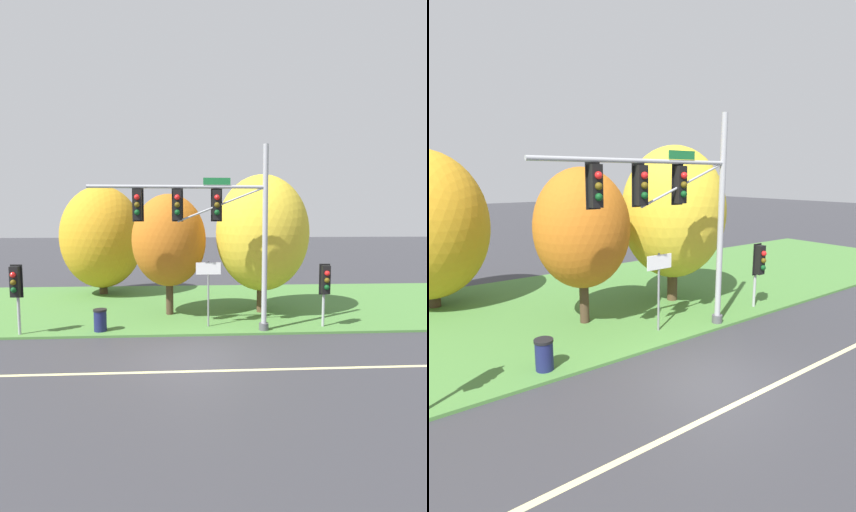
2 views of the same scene
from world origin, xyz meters
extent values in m
plane|color=#333338|center=(0.00, 0.00, 0.00)|extent=(160.00, 160.00, 0.00)
cube|color=beige|center=(0.00, -1.20, 0.00)|extent=(36.00, 0.16, 0.01)
cube|color=#477A38|center=(0.00, 8.25, 0.05)|extent=(48.00, 11.50, 0.10)
cylinder|color=#9EA0A5|center=(3.21, 2.91, 3.95)|extent=(0.22, 0.22, 7.70)
cylinder|color=#4C4C51|center=(3.21, 2.91, 0.25)|extent=(0.40, 0.40, 0.30)
cylinder|color=#9EA0A5|center=(-0.39, 2.91, 6.07)|extent=(7.19, 0.14, 0.14)
cylinder|color=#9EA0A5|center=(1.41, 2.91, 5.37)|extent=(3.62, 0.08, 1.47)
cube|color=black|center=(1.21, 2.91, 5.34)|extent=(0.34, 0.28, 1.22)
cube|color=black|center=(1.21, 3.07, 5.34)|extent=(0.46, 0.04, 1.34)
sphere|color=red|center=(1.21, 2.73, 5.64)|extent=(0.22, 0.22, 0.22)
sphere|color=#51420C|center=(1.21, 2.73, 5.34)|extent=(0.22, 0.22, 0.22)
sphere|color=#0C4219|center=(1.21, 2.73, 5.04)|extent=(0.22, 0.22, 0.22)
cube|color=black|center=(-0.39, 2.91, 5.34)|extent=(0.34, 0.28, 1.22)
cube|color=black|center=(-0.39, 3.07, 5.34)|extent=(0.46, 0.04, 1.34)
sphere|color=red|center=(-0.39, 2.73, 5.64)|extent=(0.22, 0.22, 0.22)
sphere|color=#51420C|center=(-0.39, 2.73, 5.34)|extent=(0.22, 0.22, 0.22)
sphere|color=#0C4219|center=(-0.39, 2.73, 5.04)|extent=(0.22, 0.22, 0.22)
cube|color=black|center=(-1.99, 2.91, 5.34)|extent=(0.34, 0.28, 1.22)
cube|color=black|center=(-1.99, 3.07, 5.34)|extent=(0.46, 0.04, 1.34)
sphere|color=red|center=(-1.99, 2.73, 5.64)|extent=(0.22, 0.22, 0.22)
sphere|color=#51420C|center=(-1.99, 2.73, 5.34)|extent=(0.22, 0.22, 0.22)
sphere|color=#0C4219|center=(-1.99, 2.73, 5.04)|extent=(0.22, 0.22, 0.22)
cube|color=#196B33|center=(1.21, 2.86, 6.29)|extent=(1.10, 0.04, 0.28)
cylinder|color=#9EA0A5|center=(5.89, 3.32, 1.42)|extent=(0.12, 0.12, 2.65)
cube|color=black|center=(5.89, 3.12, 2.19)|extent=(0.34, 0.28, 1.22)
cube|color=black|center=(5.89, 3.28, 2.19)|extent=(0.46, 0.04, 1.34)
sphere|color=red|center=(5.89, 2.95, 2.49)|extent=(0.22, 0.22, 0.22)
sphere|color=#51420C|center=(5.89, 2.95, 2.19)|extent=(0.22, 0.22, 0.22)
sphere|color=#0C4219|center=(5.89, 2.95, 1.89)|extent=(0.22, 0.22, 0.22)
cylinder|color=#9EA0A5|center=(-6.83, 2.90, 1.48)|extent=(0.12, 0.12, 2.76)
cube|color=black|center=(-6.83, 2.70, 2.30)|extent=(0.34, 0.28, 1.22)
cube|color=black|center=(-6.83, 2.86, 2.30)|extent=(0.46, 0.04, 1.34)
sphere|color=red|center=(-6.83, 2.52, 2.60)|extent=(0.22, 0.22, 0.22)
sphere|color=#51420C|center=(-6.83, 2.52, 2.30)|extent=(0.22, 0.22, 0.22)
sphere|color=#0C4219|center=(-6.83, 2.52, 2.00)|extent=(0.22, 0.22, 0.22)
cylinder|color=slate|center=(0.90, 3.62, 1.53)|extent=(0.08, 0.08, 2.86)
cube|color=white|center=(0.90, 3.59, 2.65)|extent=(1.07, 0.03, 0.52)
cylinder|color=#423021|center=(-5.24, 11.40, 1.17)|extent=(0.50, 0.50, 2.15)
ellipsoid|color=#C68C1E|center=(-5.24, 11.40, 3.62)|extent=(4.98, 4.98, 6.23)
cylinder|color=#423021|center=(-0.89, 5.93, 1.43)|extent=(0.36, 0.36, 2.65)
ellipsoid|color=#B76019|center=(-0.89, 5.93, 3.73)|extent=(3.56, 3.56, 4.45)
cylinder|color=#4C3823|center=(3.68, 6.14, 1.45)|extent=(0.46, 0.46, 2.70)
ellipsoid|color=gold|center=(3.68, 6.14, 4.06)|extent=(4.58, 4.58, 5.72)
cylinder|color=#191E4C|center=(-3.65, 3.18, 0.53)|extent=(0.52, 0.52, 0.85)
cylinder|color=black|center=(-3.65, 3.18, 0.99)|extent=(0.56, 0.56, 0.08)
camera|label=1|loc=(0.07, -13.39, 4.88)|focal=28.00mm
camera|label=2|loc=(-7.66, -7.17, 5.61)|focal=28.00mm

